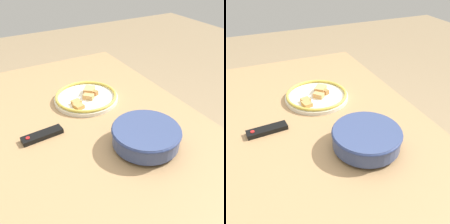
# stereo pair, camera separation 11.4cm
# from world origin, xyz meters

# --- Properties ---
(ground_plane) EXTENTS (8.00, 8.00, 0.00)m
(ground_plane) POSITION_xyz_m (0.00, 0.00, 0.00)
(ground_plane) COLOR #9E8460
(dining_table) EXTENTS (1.43, 0.94, 0.75)m
(dining_table) POSITION_xyz_m (0.00, 0.00, 0.67)
(dining_table) COLOR tan
(dining_table) RESTS_ON ground_plane
(noodle_bowl) EXTENTS (0.27, 0.27, 0.08)m
(noodle_bowl) POSITION_xyz_m (-0.27, -0.11, 0.79)
(noodle_bowl) COLOR #384775
(noodle_bowl) RESTS_ON dining_table
(food_plate) EXTENTS (0.32, 0.32, 0.05)m
(food_plate) POSITION_xyz_m (0.16, -0.06, 0.76)
(food_plate) COLOR silver
(food_plate) RESTS_ON dining_table
(tv_remote) EXTENTS (0.06, 0.17, 0.02)m
(tv_remote) POSITION_xyz_m (-0.02, 0.22, 0.76)
(tv_remote) COLOR black
(tv_remote) RESTS_ON dining_table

